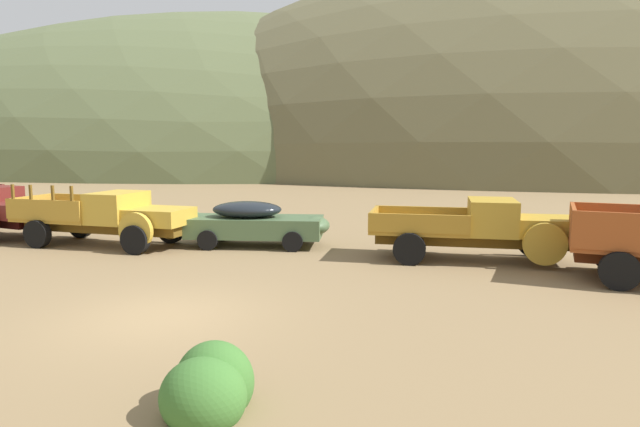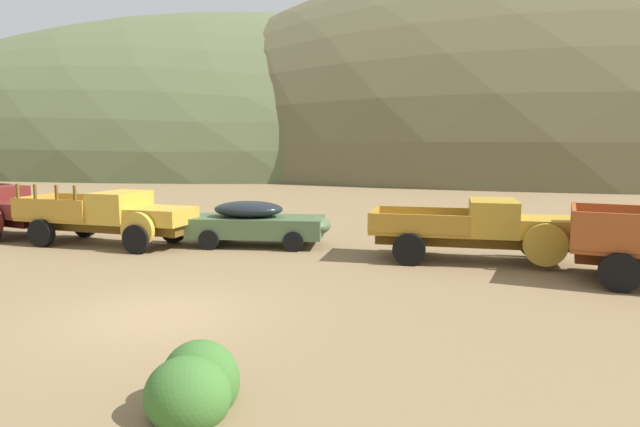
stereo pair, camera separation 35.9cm
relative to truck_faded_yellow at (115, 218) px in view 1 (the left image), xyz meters
The scene contains 8 objects.
ground_plane 8.78m from the truck_faded_yellow, 56.37° to the right, with size 300.00×300.00×0.00m, color olive.
hill_center 65.75m from the truck_faded_yellow, 104.79° to the left, with size 113.39×73.47×42.09m, color #56603D.
hill_far_left 63.02m from the truck_faded_yellow, 57.85° to the left, with size 115.67×61.68×51.16m, color brown.
truck_faded_yellow is the anchor object (origin of this frame).
car_weathered_green 4.99m from the truck_faded_yellow, ahead, with size 4.98×2.16×1.57m.
truck_mustard 12.43m from the truck_faded_yellow, ahead, with size 6.28×2.60×1.89m.
bush_front_right 3.46m from the truck_faded_yellow, 58.11° to the left, with size 1.19×0.99×1.13m.
bush_lone_scrub 13.17m from the truck_faded_yellow, 57.18° to the right, with size 1.16×1.42×1.15m.
Camera 1 is at (4.76, -10.59, 3.62)m, focal length 31.04 mm.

